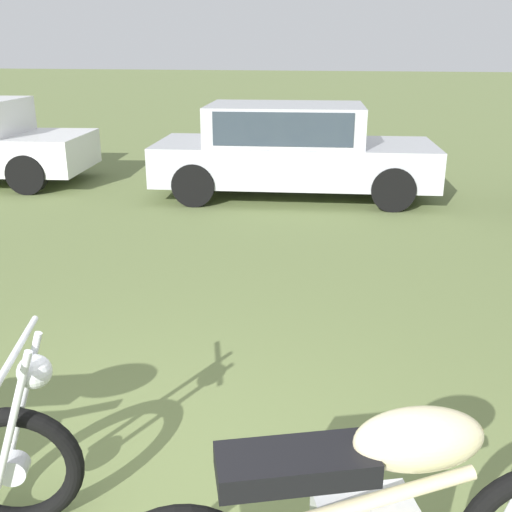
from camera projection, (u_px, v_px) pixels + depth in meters
car_silver at (290, 146)px, 9.38m from camera, size 4.46×2.14×1.43m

